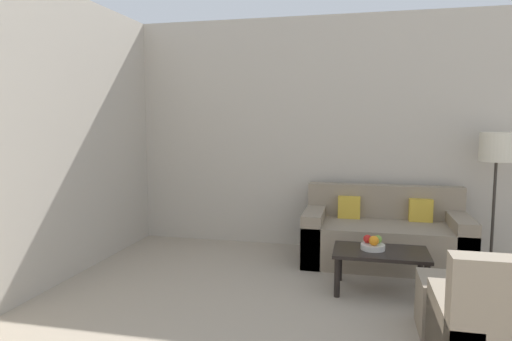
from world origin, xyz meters
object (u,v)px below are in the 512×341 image
object	(u,v)px
sofa_loveseat	(384,237)
orange_fruit	(374,241)
coffee_table	(380,257)
floor_lamp	(497,154)
ottoman	(468,308)
fruit_bowl	(373,247)
apple_green	(378,239)
apple_red	(367,239)

from	to	relation	value
sofa_loveseat	orange_fruit	world-z (taller)	sofa_loveseat
coffee_table	floor_lamp	bearing A→B (deg)	41.41
coffee_table	orange_fruit	size ratio (longest dim) A/B	9.42
orange_fruit	ottoman	bearing A→B (deg)	-47.08
fruit_bowl	apple_green	world-z (taller)	apple_green
sofa_loveseat	orange_fruit	size ratio (longest dim) A/B	19.29
floor_lamp	ottoman	distance (m)	2.06
sofa_loveseat	ottoman	xyz separation A→B (m)	(0.50, -1.56, -0.08)
fruit_bowl	apple_green	xyz separation A→B (m)	(0.04, 0.04, 0.06)
apple_green	orange_fruit	size ratio (longest dim) A/B	0.86
sofa_loveseat	ottoman	world-z (taller)	sofa_loveseat
floor_lamp	coffee_table	distance (m)	1.76
coffee_table	fruit_bowl	distance (m)	0.10
apple_red	sofa_loveseat	bearing A→B (deg)	77.04
apple_red	ottoman	bearing A→B (deg)	-47.78
floor_lamp	apple_red	xyz separation A→B (m)	(-1.27, -0.96, -0.71)
floor_lamp	orange_fruit	world-z (taller)	floor_lamp
sofa_loveseat	orange_fruit	xyz separation A→B (m)	(-0.13, -0.88, 0.19)
fruit_bowl	apple_green	distance (m)	0.08
coffee_table	apple_green	world-z (taller)	apple_green
floor_lamp	coffee_table	size ratio (longest dim) A/B	1.71
orange_fruit	ottoman	world-z (taller)	orange_fruit
floor_lamp	apple_red	distance (m)	1.74
sofa_loveseat	floor_lamp	world-z (taller)	floor_lamp
apple_red	apple_green	world-z (taller)	same
fruit_bowl	sofa_loveseat	bearing A→B (deg)	80.64
floor_lamp	coffee_table	xyz separation A→B (m)	(-1.15, -1.02, -0.85)
orange_fruit	ottoman	distance (m)	0.97
apple_green	ottoman	world-z (taller)	apple_green
sofa_loveseat	coffee_table	world-z (taller)	sofa_loveseat
fruit_bowl	orange_fruit	distance (m)	0.08
sofa_loveseat	apple_red	xyz separation A→B (m)	(-0.19, -0.80, 0.18)
floor_lamp	fruit_bowl	world-z (taller)	floor_lamp
floor_lamp	orange_fruit	distance (m)	1.75
fruit_bowl	apple_red	size ratio (longest dim) A/B	2.85
floor_lamp	fruit_bowl	bearing A→B (deg)	-140.68
floor_lamp	orange_fruit	size ratio (longest dim) A/B	16.07
fruit_bowl	orange_fruit	world-z (taller)	orange_fruit
coffee_table	sofa_loveseat	bearing A→B (deg)	85.24
fruit_bowl	coffee_table	bearing A→B (deg)	-14.42
sofa_loveseat	floor_lamp	size ratio (longest dim) A/B	1.20
coffee_table	apple_red	distance (m)	0.19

